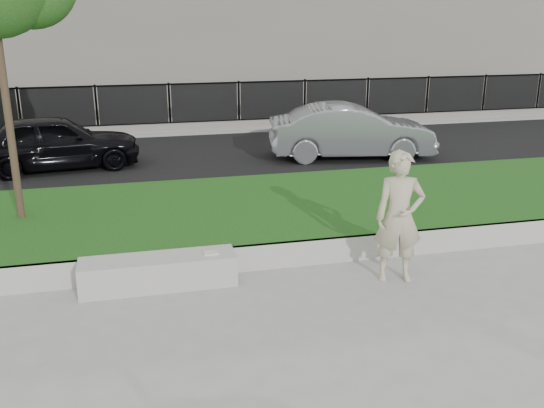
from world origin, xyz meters
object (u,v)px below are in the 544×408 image
object	(u,v)px
stone_bench	(159,272)
car_silver	(351,131)
book	(211,253)
man	(399,217)
car_dark	(55,142)

from	to	relation	value
stone_bench	car_silver	size ratio (longest dim) A/B	0.51
book	car_silver	bearing A→B (deg)	54.32
stone_bench	man	bearing A→B (deg)	-9.33
car_dark	book	bearing A→B (deg)	-167.06
man	car_dark	distance (m)	9.43
car_silver	book	bearing A→B (deg)	155.21
book	car_silver	distance (m)	8.18
stone_bench	man	distance (m)	3.47
car_dark	stone_bench	bearing A→B (deg)	-172.27
stone_bench	car_silver	world-z (taller)	car_silver
book	stone_bench	bearing A→B (deg)	175.57
car_silver	man	bearing A→B (deg)	174.09
man	book	xyz separation A→B (m)	(-2.61, 0.51, -0.49)
stone_bench	car_dark	size ratio (longest dim) A/B	0.55
man	car_silver	size ratio (longest dim) A/B	0.45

